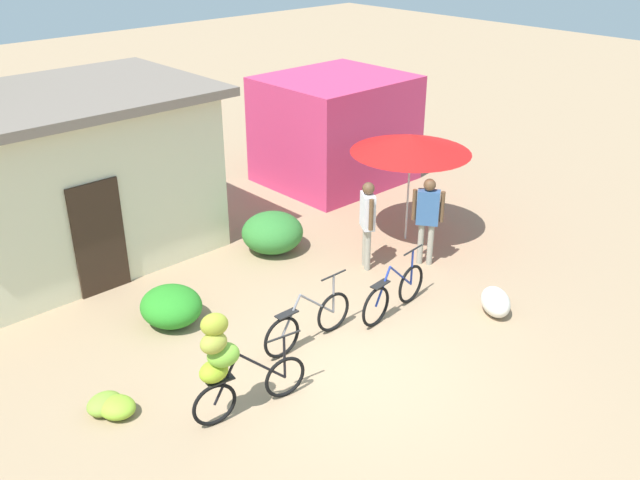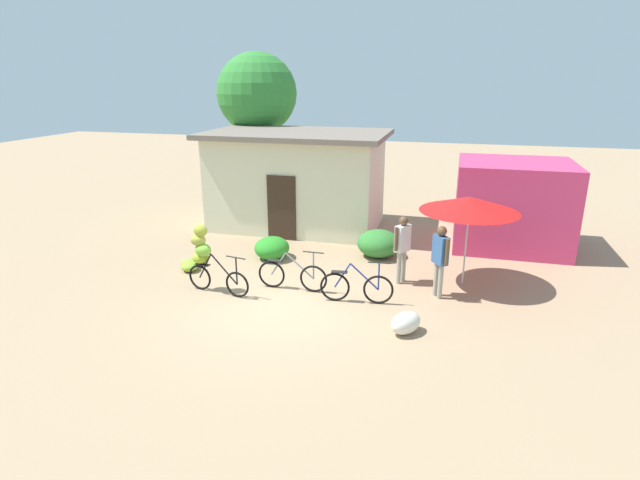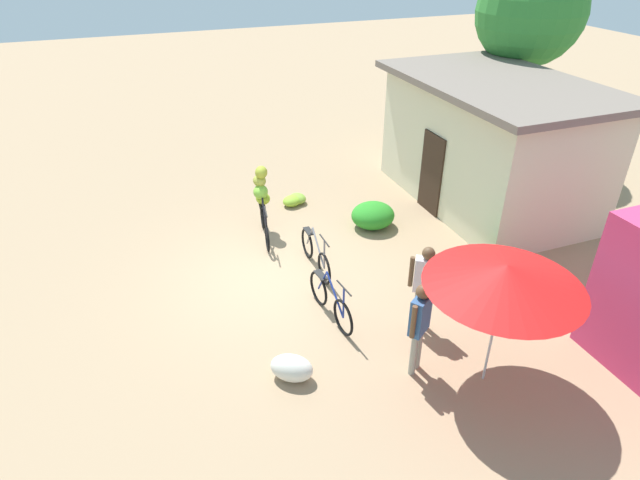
# 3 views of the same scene
# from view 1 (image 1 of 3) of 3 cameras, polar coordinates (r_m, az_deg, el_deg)

# --- Properties ---
(ground_plane) EXTENTS (60.00, 60.00, 0.00)m
(ground_plane) POSITION_cam_1_polar(r_m,az_deg,el_deg) (10.21, 2.42, -10.50)
(ground_plane) COLOR #9F8262
(building_low) EXTENTS (5.82, 3.71, 3.14)m
(building_low) POSITION_cam_1_polar(r_m,az_deg,el_deg) (13.40, -21.18, 4.59)
(building_low) COLOR beige
(building_low) RESTS_ON ground
(shop_pink) EXTENTS (3.20, 2.80, 2.51)m
(shop_pink) POSITION_cam_1_polar(r_m,az_deg,el_deg) (16.68, 1.26, 9.11)
(shop_pink) COLOR #CA3565
(shop_pink) RESTS_ON ground
(hedge_bush_front_left) EXTENTS (0.96, 1.04, 0.61)m
(hedge_bush_front_left) POSITION_cam_1_polar(r_m,az_deg,el_deg) (11.31, -12.17, -5.35)
(hedge_bush_front_left) COLOR #298724
(hedge_bush_front_left) RESTS_ON ground
(hedge_bush_front_right) EXTENTS (1.19, 1.18, 0.76)m
(hedge_bush_front_right) POSITION_cam_1_polar(r_m,az_deg,el_deg) (13.35, -3.94, 0.63)
(hedge_bush_front_right) COLOR #317730
(hedge_bush_front_right) RESTS_ON ground
(market_umbrella) EXTENTS (2.32, 2.32, 2.18)m
(market_umbrella) POSITION_cam_1_polar(r_m,az_deg,el_deg) (13.32, 7.51, 7.90)
(market_umbrella) COLOR beige
(market_umbrella) RESTS_ON ground
(bicycle_leftmost) EXTENTS (1.65, 0.48, 1.61)m
(bicycle_leftmost) POSITION_cam_1_polar(r_m,az_deg,el_deg) (8.87, -7.78, -9.79)
(bicycle_leftmost) COLOR black
(bicycle_leftmost) RESTS_ON ground
(bicycle_near_pile) EXTENTS (1.71, 0.14, 1.00)m
(bicycle_near_pile) POSITION_cam_1_polar(r_m,az_deg,el_deg) (10.54, -0.95, -6.82)
(bicycle_near_pile) COLOR black
(bicycle_near_pile) RESTS_ON ground
(bicycle_center_loaded) EXTENTS (1.64, 0.23, 0.99)m
(bicycle_center_loaded) POSITION_cam_1_polar(r_m,az_deg,el_deg) (11.34, 6.12, -4.40)
(bicycle_center_loaded) COLOR black
(bicycle_center_loaded) RESTS_ON ground
(banana_pile_on_ground) EXTENTS (0.68, 0.76, 0.26)m
(banana_pile_on_ground) POSITION_cam_1_polar(r_m,az_deg,el_deg) (9.74, -16.84, -12.93)
(banana_pile_on_ground) COLOR #7DA535
(banana_pile_on_ground) RESTS_ON ground
(produce_sack) EXTENTS (0.77, 0.82, 0.44)m
(produce_sack) POSITION_cam_1_polar(r_m,az_deg,el_deg) (11.69, 14.27, -4.96)
(produce_sack) COLOR silver
(produce_sack) RESTS_ON ground
(person_vendor) EXTENTS (0.39, 0.49, 1.69)m
(person_vendor) POSITION_cam_1_polar(r_m,az_deg,el_deg) (12.69, 8.87, 2.23)
(person_vendor) COLOR gray
(person_vendor) RESTS_ON ground
(person_bystander) EXTENTS (0.38, 0.50, 1.68)m
(person_bystander) POSITION_cam_1_polar(r_m,az_deg,el_deg) (12.43, 3.94, 1.95)
(person_bystander) COLOR gray
(person_bystander) RESTS_ON ground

